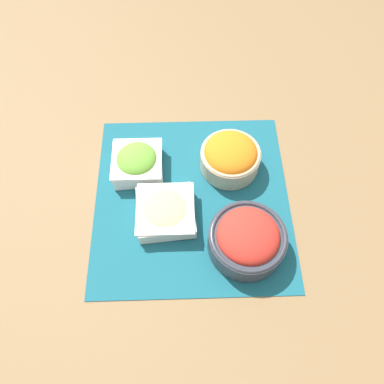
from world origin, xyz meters
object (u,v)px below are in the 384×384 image
(cucumber_bowl, at_px, (166,211))
(lettuce_bowl, at_px, (137,162))
(carrot_bowl, at_px, (230,156))
(tomato_bowl, at_px, (247,239))

(cucumber_bowl, bearing_deg, lettuce_bowl, 27.46)
(lettuce_bowl, bearing_deg, carrot_bowl, -89.37)
(tomato_bowl, distance_m, lettuce_bowl, 0.33)
(cucumber_bowl, relative_size, tomato_bowl, 0.83)
(cucumber_bowl, distance_m, carrot_bowl, 0.21)
(carrot_bowl, bearing_deg, lettuce_bowl, 90.63)
(carrot_bowl, xyz_separation_m, lettuce_bowl, (-0.00, 0.23, -0.01))
(cucumber_bowl, relative_size, carrot_bowl, 0.96)
(carrot_bowl, height_order, lettuce_bowl, carrot_bowl)
(cucumber_bowl, xyz_separation_m, tomato_bowl, (-0.08, -0.18, 0.02))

